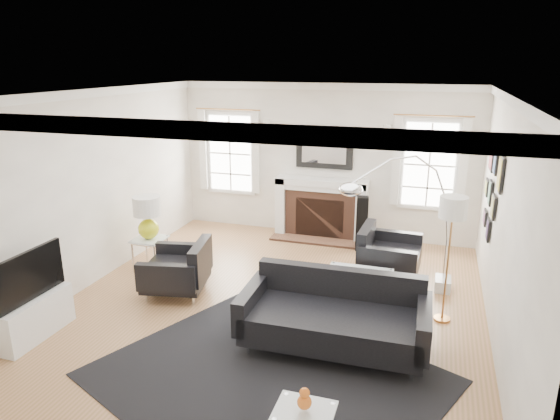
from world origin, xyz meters
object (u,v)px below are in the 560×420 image
(gourd_lamp, at_px, (147,215))
(arc_floor_lamp, at_px, (402,222))
(fireplace, at_px, (321,209))
(armchair_right, at_px, (386,255))
(armchair_left, at_px, (180,270))
(coffee_table, at_px, (357,280))
(sofa, at_px, (335,317))

(gourd_lamp, relative_size, arc_floor_lamp, 0.32)
(fireplace, distance_m, armchair_right, 2.03)
(armchair_right, bearing_deg, armchair_left, -152.41)
(arc_floor_lamp, bearing_deg, coffee_table, -148.39)
(sofa, height_order, arc_floor_lamp, arc_floor_lamp)
(armchair_right, bearing_deg, coffee_table, -105.26)
(armchair_left, height_order, armchair_right, armchair_right)
(sofa, xyz_separation_m, gourd_lamp, (-3.20, 1.31, 0.53))
(gourd_lamp, bearing_deg, arc_floor_lamp, 1.60)
(gourd_lamp, xyz_separation_m, arc_floor_lamp, (3.79, 0.11, 0.22))
(armchair_right, height_order, coffee_table, armchair_right)
(armchair_left, bearing_deg, sofa, -16.54)
(armchair_right, xyz_separation_m, arc_floor_lamp, (0.23, -0.70, 0.77))
(armchair_left, bearing_deg, gourd_lamp, 144.58)
(armchair_left, relative_size, coffee_table, 1.22)
(armchair_right, relative_size, arc_floor_lamp, 0.48)
(fireplace, xyz_separation_m, arc_floor_lamp, (1.59, -2.20, 0.58))
(sofa, relative_size, gourd_lamp, 3.14)
(sofa, bearing_deg, coffee_table, 85.70)
(coffee_table, xyz_separation_m, gourd_lamp, (-3.29, 0.20, 0.54))
(sofa, bearing_deg, fireplace, 105.54)
(fireplace, height_order, arc_floor_lamp, arc_floor_lamp)
(arc_floor_lamp, bearing_deg, fireplace, 125.88)
(fireplace, height_order, armchair_right, fireplace)
(armchair_left, bearing_deg, arc_floor_lamp, 13.67)
(armchair_left, xyz_separation_m, gourd_lamp, (-0.86, 0.61, 0.55))
(coffee_table, relative_size, arc_floor_lamp, 0.43)
(armchair_right, distance_m, arc_floor_lamp, 1.06)
(armchair_right, distance_m, gourd_lamp, 3.69)
(coffee_table, bearing_deg, armchair_left, -170.58)
(coffee_table, height_order, arc_floor_lamp, arc_floor_lamp)
(fireplace, xyz_separation_m, gourd_lamp, (-2.20, -2.31, 0.36))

